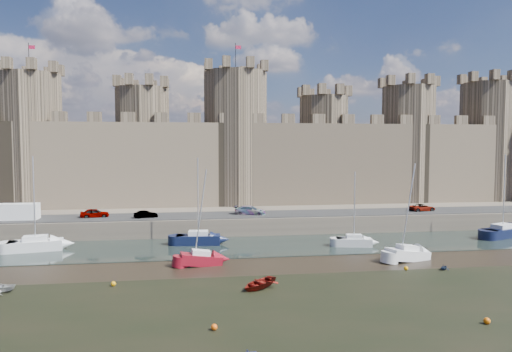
# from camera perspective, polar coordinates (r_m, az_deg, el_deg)

# --- Properties ---
(ground) EXTENTS (160.00, 160.00, 0.00)m
(ground) POSITION_cam_1_polar(r_m,az_deg,el_deg) (34.98, 1.99, -17.33)
(ground) COLOR black
(ground) RESTS_ON ground
(water_channel) EXTENTS (160.00, 12.00, 0.08)m
(water_channel) POSITION_cam_1_polar(r_m,az_deg,el_deg) (57.81, -2.20, -8.80)
(water_channel) COLOR black
(water_channel) RESTS_ON ground
(quay) EXTENTS (160.00, 60.00, 2.50)m
(quay) POSITION_cam_1_polar(r_m,az_deg,el_deg) (93.01, -4.46, -3.29)
(quay) COLOR #4C443A
(quay) RESTS_ON ground
(road) EXTENTS (160.00, 7.00, 0.10)m
(road) POSITION_cam_1_polar(r_m,az_deg,el_deg) (67.14, -3.07, -4.87)
(road) COLOR black
(road) RESTS_ON quay
(castle) EXTENTS (108.50, 11.00, 29.00)m
(castle) POSITION_cam_1_polar(r_m,az_deg,el_deg) (80.31, -4.42, 3.06)
(castle) COLOR #42382B
(castle) RESTS_ON quay
(car_0) EXTENTS (4.07, 2.11, 1.32)m
(car_0) POSITION_cam_1_polar(r_m,az_deg,el_deg) (68.42, -19.52, -4.40)
(car_0) COLOR gray
(car_0) RESTS_ON quay
(car_1) EXTENTS (3.42, 1.78, 1.07)m
(car_1) POSITION_cam_1_polar(r_m,az_deg,el_deg) (65.96, -13.61, -4.70)
(car_1) COLOR gray
(car_1) RESTS_ON quay
(car_2) EXTENTS (4.97, 3.20, 1.34)m
(car_2) POSITION_cam_1_polar(r_m,az_deg,el_deg) (67.18, -0.74, -4.33)
(car_2) COLOR gray
(car_2) RESTS_ON quay
(car_3) EXTENTS (4.33, 2.48, 1.14)m
(car_3) POSITION_cam_1_polar(r_m,az_deg,el_deg) (75.48, 20.06, -3.74)
(car_3) COLOR gray
(car_3) RESTS_ON quay
(van) EXTENTS (5.23, 2.11, 2.28)m
(van) POSITION_cam_1_polar(r_m,az_deg,el_deg) (70.32, -27.61, -4.00)
(van) COLOR silver
(van) RESTS_ON quay
(sailboat_0) EXTENTS (6.39, 3.42, 11.33)m
(sailboat_0) POSITION_cam_1_polar(r_m,az_deg,el_deg) (61.27, -25.85, -7.67)
(sailboat_0) COLOR silver
(sailboat_0) RESTS_ON ground
(sailboat_1) EXTENTS (5.70, 2.64, 11.09)m
(sailboat_1) POSITION_cam_1_polar(r_m,az_deg,el_deg) (59.11, -7.22, -7.74)
(sailboat_1) COLOR black
(sailboat_1) RESTS_ON ground
(sailboat_2) EXTENTS (4.60, 2.56, 9.37)m
(sailboat_2) POSITION_cam_1_polar(r_m,az_deg,el_deg) (58.95, 12.14, -7.91)
(sailboat_2) COLOR silver
(sailboat_2) RESTS_ON ground
(sailboat_3) EXTENTS (6.97, 4.71, 11.39)m
(sailboat_3) POSITION_cam_1_polar(r_m,az_deg,el_deg) (71.99, 28.46, -6.10)
(sailboat_3) COLOR black
(sailboat_3) RESTS_ON ground
(sailboat_4) EXTENTS (4.56, 2.31, 10.21)m
(sailboat_4) POSITION_cam_1_polar(r_m,az_deg,el_deg) (49.33, -6.89, -10.17)
(sailboat_4) COLOR maroon
(sailboat_4) RESTS_ON ground
(sailboat_5) EXTENTS (5.33, 3.28, 10.76)m
(sailboat_5) POSITION_cam_1_polar(r_m,az_deg,el_deg) (53.69, 18.41, -9.17)
(sailboat_5) COLOR silver
(sailboat_5) RESTS_ON ground
(dinghy_4) EXTENTS (4.40, 4.21, 0.74)m
(dinghy_4) POSITION_cam_1_polar(r_m,az_deg,el_deg) (41.44, 0.33, -13.40)
(dinghy_4) COLOR #67110B
(dinghy_4) RESTS_ON ground
(dinghy_7) EXTENTS (1.41, 1.35, 0.58)m
(dinghy_7) POSITION_cam_1_polar(r_m,az_deg,el_deg) (50.98, 22.44, -10.50)
(dinghy_7) COLOR black
(dinghy_7) RESTS_ON ground
(buoy_1) EXTENTS (0.45, 0.45, 0.45)m
(buoy_1) POSITION_cam_1_polar(r_m,az_deg,el_deg) (44.04, -17.39, -12.73)
(buoy_1) COLOR orange
(buoy_1) RESTS_ON ground
(buoy_2) EXTENTS (0.48, 0.48, 0.48)m
(buoy_2) POSITION_cam_1_polar(r_m,az_deg,el_deg) (37.57, 26.91, -15.85)
(buoy_2) COLOR #CB5809
(buoy_2) RESTS_ON ground
(buoy_3) EXTENTS (0.43, 0.43, 0.43)m
(buoy_3) POSITION_cam_1_polar(r_m,az_deg,el_deg) (49.61, 18.24, -10.89)
(buoy_3) COLOR orange
(buoy_3) RESTS_ON ground
(buoy_4) EXTENTS (0.45, 0.45, 0.45)m
(buoy_4) POSITION_cam_1_polar(r_m,az_deg,el_deg) (32.95, -5.25, -18.29)
(buoy_4) COLOR #DA4E09
(buoy_4) RESTS_ON ground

